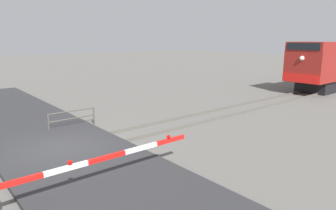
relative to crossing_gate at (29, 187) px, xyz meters
The scene contains 6 objects.
ground_plane 4.63m from the crossing_gate, 149.51° to the left, with size 160.00×160.00×0.00m, color #605E59.
rail_track_left 5.24m from the crossing_gate, 153.52° to the left, with size 0.08×80.00×0.15m, color #59544C.
rail_track_right 4.02m from the crossing_gate, 144.24° to the left, with size 0.08×80.00×0.15m, color #59544C.
road_surface 4.62m from the crossing_gate, 149.51° to the left, with size 36.00×4.95×0.16m, color #2D2D30.
crossing_gate is the anchor object (origin of this frame).
guard_railing 7.84m from the crossing_gate, 150.00° to the left, with size 0.08×2.44×0.95m.
Camera 1 is at (11.66, -4.09, 4.48)m, focal length 32.43 mm.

